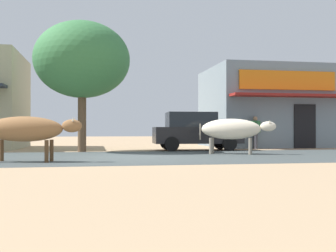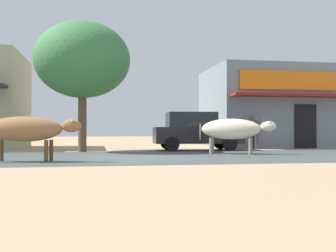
# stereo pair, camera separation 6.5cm
# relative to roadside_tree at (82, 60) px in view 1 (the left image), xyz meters

# --- Properties ---
(ground) EXTENTS (80.00, 80.00, 0.00)m
(ground) POSITION_rel_roadside_tree_xyz_m (1.70, -3.49, -3.70)
(ground) COLOR tan
(asphalt_road) EXTENTS (72.00, 6.63, 0.00)m
(asphalt_road) POSITION_rel_roadside_tree_xyz_m (1.70, -3.49, -3.70)
(asphalt_road) COLOR #3F4747
(asphalt_road) RESTS_ON ground
(storefront_right_club) EXTENTS (6.03, 6.14, 4.13)m
(storefront_right_club) POSITION_rel_roadside_tree_xyz_m (9.50, 3.85, -1.63)
(storefront_right_club) COLOR slate
(storefront_right_club) RESTS_ON ground
(roadside_tree) EXTENTS (3.85, 3.85, 5.26)m
(roadside_tree) POSITION_rel_roadside_tree_xyz_m (0.00, 0.00, 0.00)
(roadside_tree) COLOR brown
(roadside_tree) RESTS_ON ground
(parked_hatchback_car) EXTENTS (3.82, 1.91, 1.64)m
(parked_hatchback_car) POSITION_rel_roadside_tree_xyz_m (4.80, 0.43, -2.86)
(parked_hatchback_car) COLOR black
(parked_hatchback_car) RESTS_ON ground
(cow_near_brown) EXTENTS (2.76, 1.05, 1.26)m
(cow_near_brown) POSITION_rel_roadside_tree_xyz_m (-1.37, -5.06, -2.80)
(cow_near_brown) COLOR #95663C
(cow_near_brown) RESTS_ON ground
(cow_far_dark) EXTENTS (2.67, 1.54, 1.29)m
(cow_far_dark) POSITION_rel_roadside_tree_xyz_m (5.47, -2.55, -2.80)
(cow_far_dark) COLOR beige
(cow_far_dark) RESTS_ON ground
(pedestrian_by_shop) EXTENTS (0.46, 0.61, 1.50)m
(pedestrian_by_shop) POSITION_rel_roadside_tree_xyz_m (7.78, 0.99, -2.83)
(pedestrian_by_shop) COLOR #3F3F47
(pedestrian_by_shop) RESTS_ON ground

